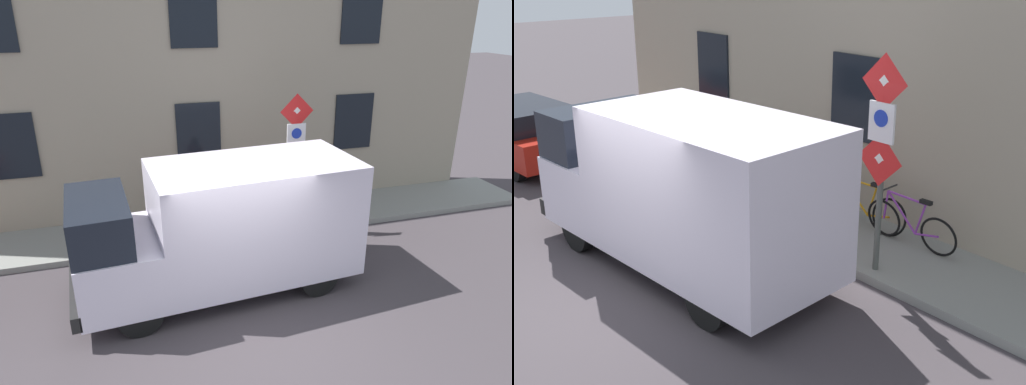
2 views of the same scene
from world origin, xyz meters
The scene contains 9 objects.
ground_plane centered at (0.00, 0.00, 0.00)m, with size 80.00×80.00×0.00m, color #3F393D.
sidewalk_slab centered at (3.89, 0.00, 0.07)m, with size 1.84×17.49×0.14m, color gray.
building_facade centered at (5.16, 0.00, 3.47)m, with size 0.75×15.49×6.94m.
sign_post_stacked centered at (3.17, -1.96, 2.15)m, with size 0.15×0.56×3.11m.
delivery_van centered at (1.28, 0.18, 1.33)m, with size 2.38×5.46×2.50m.
parked_hatchback centered at (1.43, 7.29, 0.73)m, with size 2.09×4.14×1.38m.
bicycle_purple centered at (4.26, -1.77, 0.51)m, with size 0.46×1.71×0.89m.
bicycle_orange centered at (4.26, -0.76, 0.51)m, with size 0.46×1.71×0.89m.
pedestrian centered at (3.84, -0.01, 1.07)m, with size 0.46×0.36×1.72m.
Camera 2 is at (-3.63, -7.50, 4.59)m, focal length 45.08 mm.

